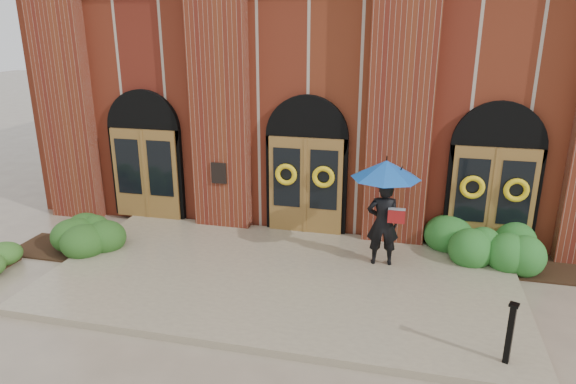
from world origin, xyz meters
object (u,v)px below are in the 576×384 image
(man_with_umbrella, at_px, (385,193))
(hedge_wall_left, at_px, (78,236))
(hedge_wall_right, at_px, (522,248))
(metal_post, at_px, (510,332))

(man_with_umbrella, height_order, hedge_wall_left, man_with_umbrella)
(man_with_umbrella, bearing_deg, hedge_wall_right, -170.74)
(metal_post, distance_m, hedge_wall_right, 4.23)
(man_with_umbrella, xyz_separation_m, hedge_wall_left, (-7.29, -0.76, -1.46))
(man_with_umbrella, relative_size, metal_post, 2.26)
(man_with_umbrella, distance_m, metal_post, 4.03)
(hedge_wall_left, distance_m, hedge_wall_right, 10.56)
(metal_post, height_order, hedge_wall_left, metal_post)
(man_with_umbrella, xyz_separation_m, metal_post, (2.21, -3.18, -1.13))
(metal_post, height_order, hedge_wall_right, metal_post)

